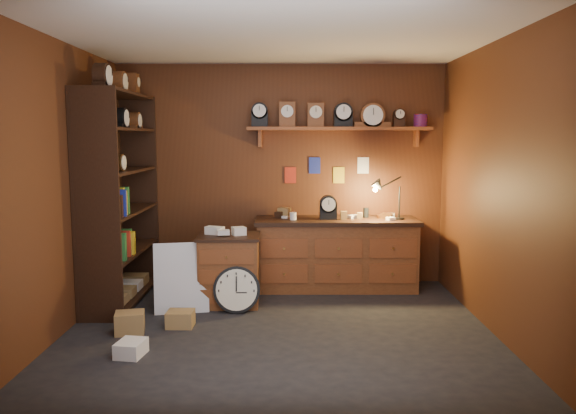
# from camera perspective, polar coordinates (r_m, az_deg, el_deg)

# --- Properties ---
(floor) EXTENTS (4.00, 4.00, 0.00)m
(floor) POSITION_cam_1_polar(r_m,az_deg,el_deg) (5.46, -0.94, -12.32)
(floor) COLOR black
(floor) RESTS_ON ground
(room_shell) EXTENTS (4.02, 3.62, 2.71)m
(room_shell) POSITION_cam_1_polar(r_m,az_deg,el_deg) (5.26, -0.47, 6.06)
(room_shell) COLOR #552B14
(room_shell) RESTS_ON ground
(shelving_unit) EXTENTS (0.47, 1.60, 2.58)m
(shelving_unit) POSITION_cam_1_polar(r_m,az_deg,el_deg) (6.44, -17.00, 1.77)
(shelving_unit) COLOR black
(shelving_unit) RESTS_ON ground
(workbench) EXTENTS (1.94, 0.66, 1.36)m
(workbench) POSITION_cam_1_polar(r_m,az_deg,el_deg) (6.79, 4.93, -4.35)
(workbench) COLOR brown
(workbench) RESTS_ON ground
(low_cabinet) EXTENTS (0.68, 0.58, 0.85)m
(low_cabinet) POSITION_cam_1_polar(r_m,az_deg,el_deg) (6.17, -5.98, -6.06)
(low_cabinet) COLOR brown
(low_cabinet) RESTS_ON ground
(big_round_clock) EXTENTS (0.49, 0.16, 0.49)m
(big_round_clock) POSITION_cam_1_polar(r_m,az_deg,el_deg) (5.92, -5.23, -8.37)
(big_round_clock) COLOR black
(big_round_clock) RESTS_ON ground
(white_panel) EXTENTS (0.58, 0.26, 0.74)m
(white_panel) POSITION_cam_1_polar(r_m,az_deg,el_deg) (6.08, -10.71, -10.40)
(white_panel) COLOR silver
(white_panel) RESTS_ON ground
(mini_fridge) EXTENTS (0.57, 0.59, 0.49)m
(mini_fridge) POSITION_cam_1_polar(r_m,az_deg,el_deg) (6.73, -5.19, -6.45)
(mini_fridge) COLOR silver
(mini_fridge) RESTS_ON ground
(floor_box_a) EXTENTS (0.26, 0.22, 0.16)m
(floor_box_a) POSITION_cam_1_polar(r_m,az_deg,el_deg) (5.61, -10.87, -11.09)
(floor_box_a) COLOR #9B7644
(floor_box_a) RESTS_ON ground
(floor_box_b) EXTENTS (0.25, 0.28, 0.13)m
(floor_box_b) POSITION_cam_1_polar(r_m,az_deg,el_deg) (5.01, -15.67, -13.66)
(floor_box_b) COLOR white
(floor_box_b) RESTS_ON ground
(floor_box_c) EXTENTS (0.30, 0.27, 0.20)m
(floor_box_c) POSITION_cam_1_polar(r_m,az_deg,el_deg) (5.54, -15.77, -11.24)
(floor_box_c) COLOR #9B7644
(floor_box_c) RESTS_ON ground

